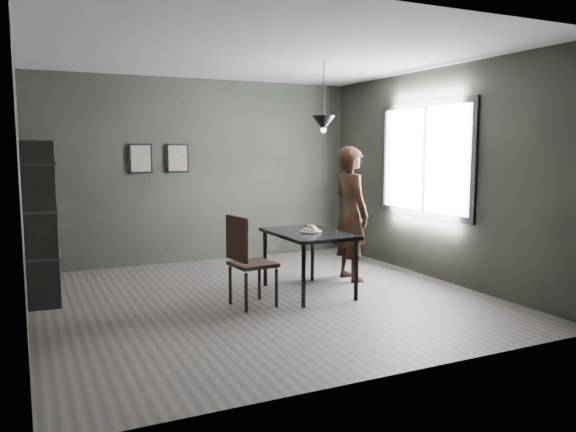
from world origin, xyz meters
name	(u,v)px	position (x,y,z in m)	size (l,w,h in m)	color
ground	(263,298)	(0.00, 0.00, 0.00)	(5.00, 5.00, 0.00)	#3D3735
back_wall	(200,171)	(0.00, 2.50, 1.40)	(5.00, 0.10, 2.80)	black
ceiling	(262,53)	(0.00, 0.00, 2.80)	(5.00, 5.00, 0.02)	silver
window_assembly	(424,159)	(2.47, 0.20, 1.60)	(0.04, 1.96, 1.56)	white
cafe_table	(309,238)	(0.60, 0.00, 0.67)	(0.80, 1.20, 0.75)	black
white_plate	(311,232)	(0.61, -0.04, 0.76)	(0.23, 0.23, 0.01)	silver
donut_pile	(311,229)	(0.61, -0.04, 0.79)	(0.19, 0.19, 0.09)	beige
woman	(351,214)	(1.44, 0.38, 0.89)	(0.65, 0.43, 1.77)	black
wood_chair	(246,255)	(-0.31, -0.25, 0.58)	(0.49, 0.49, 1.02)	black
shelf_unit	(41,223)	(-2.32, 0.86, 0.92)	(0.35, 0.61, 1.83)	black
pendant_lamp	(324,123)	(0.85, 0.10, 2.05)	(0.28, 0.28, 0.86)	black
framed_print_left	(141,159)	(-0.90, 2.47, 1.60)	(0.34, 0.04, 0.44)	black
framed_print_right	(178,158)	(-0.35, 2.47, 1.60)	(0.34, 0.04, 0.44)	black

